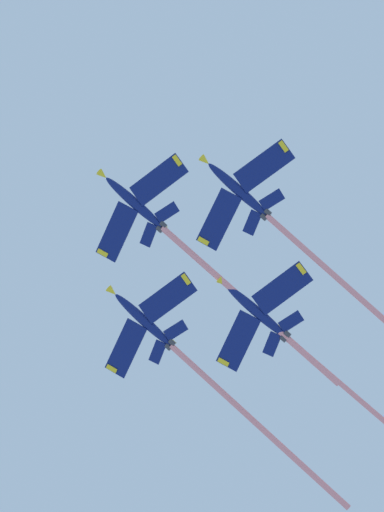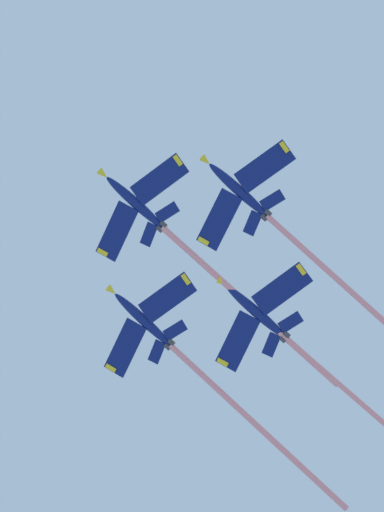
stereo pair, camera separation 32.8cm
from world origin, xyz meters
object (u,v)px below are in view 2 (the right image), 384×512
jet_slot (301,351)px  jet_left_wing (288,235)px  jet_lead (180,243)px  jet_right_wing (186,360)px

jet_slot → jet_left_wing: bearing=-178.7°
jet_lead → jet_left_wing: bearing=-90.3°
jet_lead → jet_left_wing: size_ratio=0.93×
jet_right_wing → jet_lead: bearing=-174.7°
jet_right_wing → jet_slot: size_ratio=0.92×
jet_lead → jet_right_wing: 18.06m
jet_left_wing → jet_lead: bearing=89.7°
jet_left_wing → jet_slot: 17.62m
jet_slot → jet_right_wing: bearing=88.7°
jet_left_wing → jet_right_wing: bearing=45.5°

